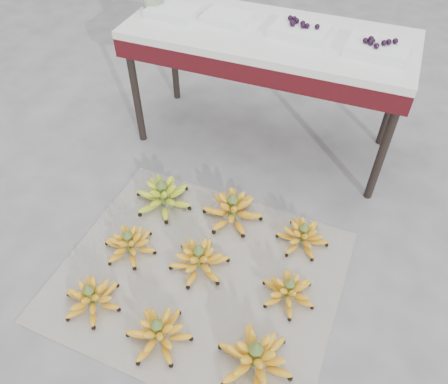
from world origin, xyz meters
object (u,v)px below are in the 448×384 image
(newspaper_mat, at_px, (200,275))
(bunch_mid_center, at_px, (199,259))
(bunch_front_right, at_px, (255,358))
(bunch_mid_left, at_px, (129,244))
(bunch_mid_right, at_px, (288,291))
(bunch_back_left, at_px, (163,196))
(bunch_back_center, at_px, (233,210))
(tray_far_left, at_px, (173,12))
(vendor_table, at_px, (268,46))
(tray_right, at_px, (300,30))
(tray_far_right, at_px, (377,48))
(tray_left, at_px, (227,18))
(bunch_front_center, at_px, (158,333))
(bunch_back_right, at_px, (303,236))
(bunch_front_left, at_px, (92,298))

(newspaper_mat, bearing_deg, bunch_mid_center, 113.38)
(bunch_front_right, bearing_deg, bunch_mid_left, 162.61)
(bunch_mid_right, bearing_deg, bunch_back_left, 173.18)
(bunch_back_center, xyz_separation_m, tray_far_left, (-0.59, 0.64, 0.66))
(newspaper_mat, bearing_deg, bunch_mid_right, 4.45)
(vendor_table, xyz_separation_m, tray_right, (0.15, 0.01, 0.11))
(tray_far_right, bearing_deg, tray_left, 175.48)
(tray_left, relative_size, tray_right, 0.89)
(bunch_front_center, xyz_separation_m, bunch_front_right, (0.40, 0.04, 0.01))
(bunch_front_center, distance_m, bunch_back_right, 0.81)
(newspaper_mat, bearing_deg, vendor_table, 92.11)
(bunch_front_right, bearing_deg, tray_far_right, 90.17)
(newspaper_mat, relative_size, bunch_front_right, 3.80)
(bunch_mid_left, xyz_separation_m, tray_right, (0.48, 1.04, 0.67))
(bunch_front_left, relative_size, tray_far_left, 1.18)
(bunch_front_right, xyz_separation_m, bunch_mid_center, (-0.38, 0.35, -0.01))
(bunch_back_center, height_order, tray_far_left, tray_far_left)
(bunch_mid_center, bearing_deg, tray_far_left, 104.29)
(bunch_back_center, relative_size, tray_far_right, 1.26)
(bunch_front_left, height_order, tray_far_right, tray_far_right)
(bunch_mid_right, distance_m, bunch_back_left, 0.82)
(bunch_mid_left, bearing_deg, bunch_front_center, -43.60)
(bunch_front_left, xyz_separation_m, bunch_mid_center, (0.35, 0.35, 0.00))
(bunch_back_right, bearing_deg, bunch_mid_center, -126.23)
(bunch_front_right, height_order, bunch_mid_right, bunch_front_right)
(bunch_front_left, xyz_separation_m, bunch_back_left, (0.02, 0.65, 0.01))
(bunch_front_right, relative_size, bunch_mid_center, 0.99)
(tray_far_left, height_order, tray_left, tray_far_left)
(bunch_front_left, height_order, tray_far_left, tray_far_left)
(bunch_back_left, xyz_separation_m, tray_left, (0.08, 0.72, 0.66))
(bunch_front_right, relative_size, bunch_back_left, 1.07)
(newspaper_mat, xyz_separation_m, bunch_back_center, (0.02, 0.38, 0.07))
(bunch_back_center, xyz_separation_m, bunch_back_right, (0.37, -0.03, -0.01))
(bunch_back_left, relative_size, bunch_back_right, 1.00)
(bunch_back_right, height_order, vendor_table, vendor_table)
(bunch_mid_right, relative_size, tray_right, 1.01)
(vendor_table, distance_m, tray_right, 0.19)
(bunch_back_left, xyz_separation_m, tray_far_left, (-0.21, 0.69, 0.66))
(bunch_back_left, distance_m, tray_right, 1.08)
(newspaper_mat, height_order, bunch_back_right, bunch_back_right)
(bunch_back_left, distance_m, vendor_table, 0.95)
(tray_far_right, bearing_deg, bunch_mid_right, -95.13)
(vendor_table, height_order, tray_right, tray_right)
(tray_left, bearing_deg, bunch_front_right, -65.01)
(bunch_front_center, bearing_deg, tray_left, 94.60)
(bunch_front_left, xyz_separation_m, bunch_front_center, (0.34, -0.04, 0.00))
(bunch_back_center, bearing_deg, bunch_back_left, -157.18)
(bunch_mid_left, height_order, bunch_back_left, bunch_back_left)
(bunch_mid_center, bearing_deg, tray_left, 89.13)
(bunch_front_left, relative_size, bunch_back_right, 1.04)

